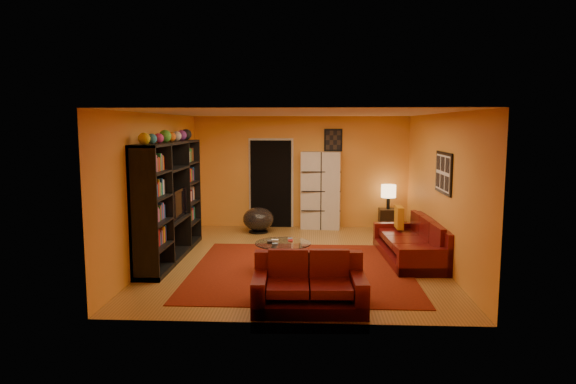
{
  "coord_description": "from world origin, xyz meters",
  "views": [
    {
      "loc": [
        0.29,
        -8.99,
        2.4
      ],
      "look_at": [
        -0.16,
        0.1,
        1.21
      ],
      "focal_mm": 32.0,
      "sensor_mm": 36.0,
      "label": 1
    }
  ],
  "objects_px": {
    "tv": "(174,204)",
    "side_table": "(388,220)",
    "entertainment_unit": "(170,201)",
    "coffee_table": "(283,246)",
    "storage_cabinet": "(321,190)",
    "table_lamp": "(389,192)",
    "sofa": "(416,244)",
    "loveseat": "(309,286)",
    "bowl_chair": "(258,219)"
  },
  "relations": [
    {
      "from": "tv",
      "to": "coffee_table",
      "type": "distance_m",
      "value": 2.26
    },
    {
      "from": "entertainment_unit",
      "to": "side_table",
      "type": "distance_m",
      "value": 5.09
    },
    {
      "from": "storage_cabinet",
      "to": "sofa",
      "type": "bearing_deg",
      "value": -52.56
    },
    {
      "from": "storage_cabinet",
      "to": "table_lamp",
      "type": "bearing_deg",
      "value": -0.27
    },
    {
      "from": "loveseat",
      "to": "storage_cabinet",
      "type": "relative_size",
      "value": 0.84
    },
    {
      "from": "sofa",
      "to": "loveseat",
      "type": "relative_size",
      "value": 1.58
    },
    {
      "from": "side_table",
      "to": "storage_cabinet",
      "type": "bearing_deg",
      "value": 174.11
    },
    {
      "from": "coffee_table",
      "to": "storage_cabinet",
      "type": "height_order",
      "value": "storage_cabinet"
    },
    {
      "from": "entertainment_unit",
      "to": "tv",
      "type": "relative_size",
      "value": 3.33
    },
    {
      "from": "tv",
      "to": "table_lamp",
      "type": "bearing_deg",
      "value": -58.96
    },
    {
      "from": "entertainment_unit",
      "to": "bowl_chair",
      "type": "height_order",
      "value": "entertainment_unit"
    },
    {
      "from": "loveseat",
      "to": "bowl_chair",
      "type": "xyz_separation_m",
      "value": [
        -1.17,
        4.69,
        0.02
      ]
    },
    {
      "from": "coffee_table",
      "to": "table_lamp",
      "type": "height_order",
      "value": "table_lamp"
    },
    {
      "from": "bowl_chair",
      "to": "loveseat",
      "type": "bearing_deg",
      "value": -75.94
    },
    {
      "from": "storage_cabinet",
      "to": "table_lamp",
      "type": "height_order",
      "value": "storage_cabinet"
    },
    {
      "from": "storage_cabinet",
      "to": "side_table",
      "type": "bearing_deg",
      "value": -0.27
    },
    {
      "from": "table_lamp",
      "to": "side_table",
      "type": "bearing_deg",
      "value": 0.0
    },
    {
      "from": "table_lamp",
      "to": "storage_cabinet",
      "type": "bearing_deg",
      "value": 174.11
    },
    {
      "from": "loveseat",
      "to": "coffee_table",
      "type": "relative_size",
      "value": 1.62
    },
    {
      "from": "tv",
      "to": "table_lamp",
      "type": "distance_m",
      "value": 4.94
    },
    {
      "from": "entertainment_unit",
      "to": "tv",
      "type": "distance_m",
      "value": 0.13
    },
    {
      "from": "storage_cabinet",
      "to": "table_lamp",
      "type": "xyz_separation_m",
      "value": [
        1.53,
        -0.16,
        0.0
      ]
    },
    {
      "from": "entertainment_unit",
      "to": "coffee_table",
      "type": "height_order",
      "value": "entertainment_unit"
    },
    {
      "from": "entertainment_unit",
      "to": "bowl_chair",
      "type": "xyz_separation_m",
      "value": [
        1.34,
        2.27,
        -0.75
      ]
    },
    {
      "from": "entertainment_unit",
      "to": "bowl_chair",
      "type": "relative_size",
      "value": 4.34
    },
    {
      "from": "coffee_table",
      "to": "sofa",
      "type": "bearing_deg",
      "value": 19.64
    },
    {
      "from": "tv",
      "to": "coffee_table",
      "type": "height_order",
      "value": "tv"
    },
    {
      "from": "storage_cabinet",
      "to": "bowl_chair",
      "type": "xyz_separation_m",
      "value": [
        -1.4,
        -0.53,
        -0.59
      ]
    },
    {
      "from": "entertainment_unit",
      "to": "bowl_chair",
      "type": "bearing_deg",
      "value": 59.35
    },
    {
      "from": "sofa",
      "to": "side_table",
      "type": "bearing_deg",
      "value": 89.7
    },
    {
      "from": "sofa",
      "to": "table_lamp",
      "type": "bearing_deg",
      "value": 89.7
    },
    {
      "from": "coffee_table",
      "to": "storage_cabinet",
      "type": "relative_size",
      "value": 0.52
    },
    {
      "from": "sofa",
      "to": "storage_cabinet",
      "type": "relative_size",
      "value": 1.32
    },
    {
      "from": "tv",
      "to": "side_table",
      "type": "distance_m",
      "value": 4.99
    },
    {
      "from": "entertainment_unit",
      "to": "loveseat",
      "type": "bearing_deg",
      "value": -43.85
    },
    {
      "from": "sofa",
      "to": "tv",
      "type": "bearing_deg",
      "value": 176.75
    },
    {
      "from": "table_lamp",
      "to": "coffee_table",
      "type": "bearing_deg",
      "value": -123.2
    },
    {
      "from": "tv",
      "to": "sofa",
      "type": "height_order",
      "value": "tv"
    },
    {
      "from": "tv",
      "to": "sofa",
      "type": "distance_m",
      "value": 4.42
    },
    {
      "from": "sofa",
      "to": "coffee_table",
      "type": "height_order",
      "value": "sofa"
    },
    {
      "from": "side_table",
      "to": "table_lamp",
      "type": "distance_m",
      "value": 0.64
    },
    {
      "from": "storage_cabinet",
      "to": "table_lamp",
      "type": "relative_size",
      "value": 3.24
    },
    {
      "from": "entertainment_unit",
      "to": "storage_cabinet",
      "type": "bearing_deg",
      "value": 45.56
    },
    {
      "from": "entertainment_unit",
      "to": "loveseat",
      "type": "height_order",
      "value": "entertainment_unit"
    },
    {
      "from": "loveseat",
      "to": "bowl_chair",
      "type": "relative_size",
      "value": 2.17
    },
    {
      "from": "entertainment_unit",
      "to": "storage_cabinet",
      "type": "relative_size",
      "value": 1.68
    },
    {
      "from": "tv",
      "to": "storage_cabinet",
      "type": "xyz_separation_m",
      "value": [
        2.7,
        2.7,
        -0.09
      ]
    },
    {
      "from": "side_table",
      "to": "tv",
      "type": "bearing_deg",
      "value": -148.96
    },
    {
      "from": "side_table",
      "to": "loveseat",
      "type": "bearing_deg",
      "value": -109.18
    },
    {
      "from": "side_table",
      "to": "table_lamp",
      "type": "bearing_deg",
      "value": 0.0
    }
  ]
}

